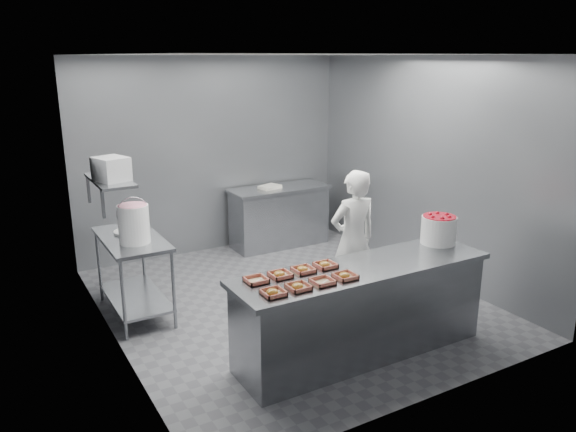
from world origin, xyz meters
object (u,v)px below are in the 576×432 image
(tray_2, at_px, (322,281))
(glaze_bucket, at_px, (134,223))
(tray_0, at_px, (273,292))
(tray_5, at_px, (280,275))
(worker, at_px, (353,240))
(tray_1, at_px, (298,287))
(prep_table, at_px, (133,264))
(appliance, at_px, (111,169))
(strawberry_tub, at_px, (439,229))
(back_counter, at_px, (279,216))
(tray_6, at_px, (303,270))
(service_counter, at_px, (362,310))
(tray_4, at_px, (256,280))
(tray_7, at_px, (325,265))
(tray_3, at_px, (345,276))

(tray_2, height_order, glaze_bucket, glaze_bucket)
(tray_0, xyz_separation_m, tray_5, (0.24, 0.31, 0.00))
(worker, bearing_deg, tray_1, 40.51)
(prep_table, distance_m, appliance, 1.11)
(strawberry_tub, xyz_separation_m, glaze_bucket, (-2.74, 1.60, 0.05))
(tray_5, bearing_deg, back_counter, 61.14)
(prep_table, height_order, appliance, appliance)
(back_counter, distance_m, tray_0, 3.95)
(worker, bearing_deg, tray_2, 46.06)
(tray_5, xyz_separation_m, appliance, (-1.02, 1.69, 0.76))
(prep_table, distance_m, tray_5, 2.01)
(tray_6, height_order, strawberry_tub, strawberry_tub)
(appliance, bearing_deg, tray_6, -71.06)
(tray_5, xyz_separation_m, glaze_bucket, (-0.86, 1.59, 0.19))
(strawberry_tub, xyz_separation_m, appliance, (-2.90, 1.69, 0.63))
(service_counter, height_order, tray_4, tray_4)
(tray_5, bearing_deg, tray_7, 0.00)
(tray_4, distance_m, glaze_bucket, 1.72)
(tray_5, bearing_deg, appliance, 121.07)
(tray_0, xyz_separation_m, strawberry_tub, (2.12, 0.31, 0.14))
(tray_5, bearing_deg, tray_1, -90.00)
(tray_6, distance_m, appliance, 2.24)
(tray_4, bearing_deg, prep_table, 108.75)
(tray_7, height_order, strawberry_tub, strawberry_tub)
(back_counter, distance_m, tray_2, 3.74)
(worker, bearing_deg, tray_0, 36.10)
(tray_1, bearing_deg, tray_4, 127.01)
(prep_table, distance_m, strawberry_tub, 3.30)
(tray_7, distance_m, strawberry_tub, 1.41)
(tray_0, xyz_separation_m, tray_4, (0.00, 0.31, -0.00))
(appliance, bearing_deg, tray_5, -76.67)
(tray_2, xyz_separation_m, tray_6, (-0.00, 0.31, 0.00))
(strawberry_tub, distance_m, glaze_bucket, 3.17)
(worker, distance_m, appliance, 2.70)
(service_counter, height_order, tray_5, tray_5)
(tray_6, bearing_deg, tray_4, 180.00)
(prep_table, relative_size, tray_0, 6.40)
(prep_table, height_order, glaze_bucket, glaze_bucket)
(tray_7, bearing_deg, service_counter, -25.85)
(service_counter, bearing_deg, tray_5, 168.94)
(tray_3, xyz_separation_m, tray_7, (0.00, 0.31, 0.00))
(tray_4, bearing_deg, tray_0, -90.55)
(tray_6, distance_m, tray_7, 0.24)
(tray_6, xyz_separation_m, tray_7, (0.24, 0.00, 0.00))
(strawberry_tub, height_order, appliance, appliance)
(prep_table, relative_size, glaze_bucket, 2.43)
(service_counter, relative_size, tray_3, 13.88)
(service_counter, bearing_deg, prep_table, 130.24)
(tray_3, relative_size, appliance, 0.58)
(tray_0, distance_m, glaze_bucket, 2.01)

